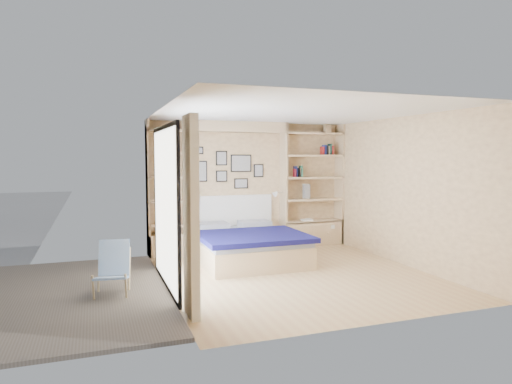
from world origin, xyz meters
name	(u,v)px	position (x,y,z in m)	size (l,w,h in m)	color
ground	(294,274)	(0.00, 0.00, 0.00)	(4.50, 4.50, 0.00)	tan
room_shell	(241,198)	(-0.39, 1.52, 1.08)	(4.50, 4.50, 4.50)	beige
bed	(246,245)	(-0.40, 1.16, 0.28)	(1.78, 2.19, 1.07)	beige
photo_gallery	(226,168)	(-0.45, 2.22, 1.60)	(1.48, 0.02, 0.82)	black
reading_lamps	(237,194)	(-0.30, 2.00, 1.10)	(1.92, 0.12, 0.15)	silver
shelf_decor	(299,164)	(1.04, 2.07, 1.68)	(3.49, 0.23, 2.03)	#A2223A
deck	(40,298)	(-3.60, 0.00, 0.00)	(3.20, 4.00, 0.05)	#685A4D
deck_chair	(113,269)	(-2.70, -0.09, 0.34)	(0.53, 0.77, 0.71)	tan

